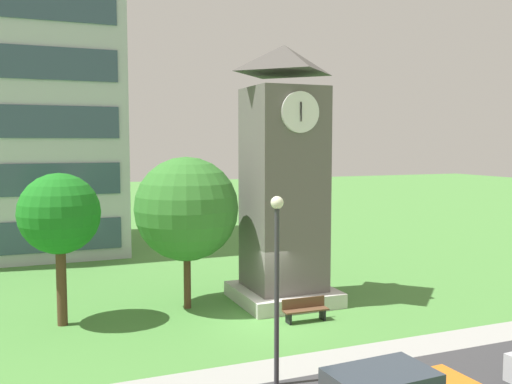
% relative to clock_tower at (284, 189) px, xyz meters
% --- Properties ---
extents(ground_plane, '(160.00, 160.00, 0.00)m').
position_rel_clock_tower_xyz_m(ground_plane, '(-1.72, -2.14, -4.90)').
color(ground_plane, '#4C893D').
extents(kerb_strip, '(120.00, 1.60, 0.01)m').
position_rel_clock_tower_xyz_m(kerb_strip, '(-1.72, -6.65, -4.89)').
color(kerb_strip, '#9E9E99').
rests_on(kerb_strip, ground).
extents(clock_tower, '(4.03, 4.03, 10.92)m').
position_rel_clock_tower_xyz_m(clock_tower, '(0.00, 0.00, 0.00)').
color(clock_tower, '#605B56').
rests_on(clock_tower, ground).
extents(park_bench, '(1.81, 0.53, 0.88)m').
position_rel_clock_tower_xyz_m(park_bench, '(-0.38, -2.84, -4.44)').
color(park_bench, brown).
rests_on(park_bench, ground).
extents(street_lamp, '(0.36, 0.36, 5.38)m').
position_rel_clock_tower_xyz_m(street_lamp, '(-3.75, -7.68, -1.52)').
color(street_lamp, '#333338').
rests_on(street_lamp, ground).
extents(tree_near_tower, '(3.01, 3.01, 5.74)m').
position_rel_clock_tower_xyz_m(tree_near_tower, '(-9.06, 0.17, -0.70)').
color(tree_near_tower, '#513823').
rests_on(tree_near_tower, ground).
extents(tree_streetside, '(4.27, 4.27, 6.28)m').
position_rel_clock_tower_xyz_m(tree_streetside, '(-4.12, 0.56, -0.76)').
color(tree_streetside, '#513823').
rests_on(tree_streetside, ground).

